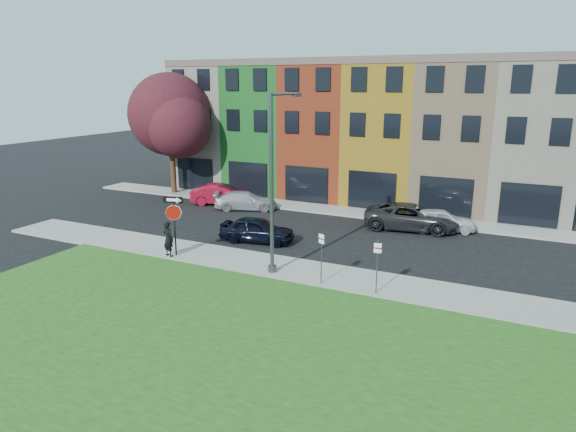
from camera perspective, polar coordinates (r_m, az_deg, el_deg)
The scene contains 16 objects.
ground at distance 22.39m, azimuth -3.18°, elevation -8.50°, with size 120.00×120.00×0.00m, color black.
sidewalk_near at distance 24.09m, azimuth 4.52°, elevation -6.66°, with size 40.00×3.00×0.12m, color gray.
sidewalk_far at distance 36.51m, azimuth 4.16°, elevation 0.76°, with size 40.00×2.40×0.12m, color gray.
grass_park at distance 14.95m, azimuth 13.90°, elevation -21.63°, with size 40.00×16.00×0.10m, color #1C4614.
rowhouse_block at distance 41.28m, azimuth 8.19°, elevation 9.20°, with size 30.00×10.12×10.00m.
stop_sign at distance 26.61m, azimuth -12.58°, elevation 0.25°, with size 1.02×0.34×3.12m.
man at distance 26.93m, azimuth -13.15°, elevation -2.49°, with size 0.75×0.58×1.84m, color black.
sedan_near at distance 29.07m, azimuth -3.45°, elevation -1.52°, with size 4.43×2.37×1.43m, color black.
parked_car_red at distance 38.33m, azimuth -7.37°, elevation 2.40°, with size 4.80×3.23×1.50m, color maroon.
parked_car_silver at distance 36.61m, azimuth -4.73°, elevation 1.72°, with size 4.78×3.42×1.28m, color #9F9FA3.
parked_car_dark at distance 32.34m, azimuth 13.59°, elevation -0.10°, with size 6.01×3.39×1.58m, color black.
parked_car_white at distance 32.42m, azimuth 16.58°, elevation -0.43°, with size 4.46×3.06×1.41m, color silver.
street_lamp at distance 23.42m, azimuth -1.55°, elevation 3.53°, with size 0.61×2.57×8.25m.
parking_sign_a at distance 22.57m, azimuth 3.73°, elevation -3.96°, with size 0.30×0.16×2.41m.
parking_sign_b at distance 21.81m, azimuth 9.89°, elevation -4.92°, with size 0.32×0.11×2.34m.
tree_purple at distance 42.05m, azimuth -12.79°, elevation 10.72°, with size 7.75×6.78×9.46m.
Camera 1 is at (10.11, -17.94, 8.78)m, focal length 32.00 mm.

